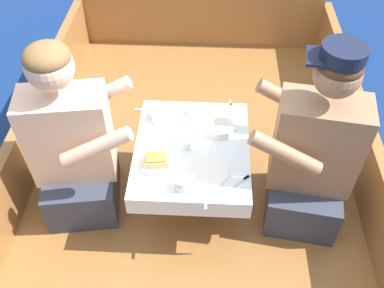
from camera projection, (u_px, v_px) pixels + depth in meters
The scene contains 21 objects.
ground_plane at pixel (192, 220), 2.65m from camera, with size 60.00×60.00×0.00m, color navy.
boat_deck at pixel (192, 207), 2.56m from camera, with size 1.97×3.18×0.27m, color brown.
gunwale_port at pixel (19, 165), 2.36m from camera, with size 0.06×3.18×0.37m, color #936033.
gunwale_starboard at pixel (370, 179), 2.29m from camera, with size 0.06×3.18×0.37m, color #936033.
bow_coaming at pixel (202, 19), 3.39m from camera, with size 1.85×0.06×0.43m, color #936033.
cockpit_table at pixel (192, 153), 2.18m from camera, with size 0.58×0.69×0.41m.
person_port at pixel (74, 148), 2.13m from camera, with size 0.57×0.51×1.01m.
person_starboard at pixel (312, 157), 2.08m from camera, with size 0.56×0.50×1.05m.
plate_sandwich at pixel (157, 164), 2.06m from camera, with size 0.17×0.17×0.01m.
plate_bread at pixel (207, 171), 2.03m from camera, with size 0.21×0.21×0.01m.
sandwich at pixel (157, 160), 2.04m from camera, with size 0.12×0.09×0.05m.
bowl_port_near at pixel (163, 115), 2.28m from camera, with size 0.13×0.13×0.04m.
bowl_starboard_near at pixel (220, 128), 2.21m from camera, with size 0.15×0.15×0.04m.
coffee_cup_port at pixel (185, 142), 2.13m from camera, with size 0.10×0.07×0.06m.
coffee_cup_starboard at pixel (194, 111), 2.29m from camera, with size 0.10×0.07×0.06m.
tin_can at pixel (182, 184), 1.95m from camera, with size 0.07×0.07×0.05m.
utensil_knife_port at pixel (232, 109), 2.34m from camera, with size 0.04×0.17×0.00m.
utensil_fork_starboard at pixel (239, 183), 1.98m from camera, with size 0.14×0.13×0.00m.
utensil_fork_port at pixel (153, 110), 2.34m from camera, with size 0.17×0.02×0.00m.
utensil_knife_starboard at pixel (223, 112), 2.33m from camera, with size 0.11×0.15×0.00m.
utensil_spoon_center at pixel (204, 189), 1.96m from camera, with size 0.04×0.17×0.01m.
Camera 1 is at (0.07, -1.50, 2.23)m, focal length 40.00 mm.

